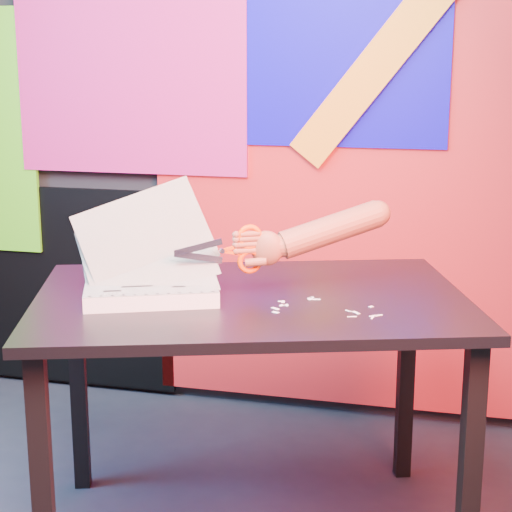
# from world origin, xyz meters

# --- Properties ---
(backdrop) EXTENTS (2.88, 0.05, 2.08)m
(backdrop) POSITION_xyz_m (0.06, 1.46, 0.96)
(backdrop) COLOR red
(backdrop) RESTS_ON ground
(work_table) EXTENTS (1.40, 1.14, 0.75)m
(work_table) POSITION_xyz_m (0.48, 0.51, 0.66)
(work_table) COLOR black
(work_table) RESTS_ON ground
(printout_stack) EXTENTS (0.45, 0.38, 0.34)m
(printout_stack) POSITION_xyz_m (0.21, 0.43, 0.78)
(printout_stack) COLOR white
(printout_stack) RESTS_ON work_table
(scissors) EXTENTS (0.23, 0.13, 0.14)m
(scissors) POSITION_xyz_m (0.46, 0.52, 0.88)
(scissors) COLOR #ABADCB
(scissors) RESTS_ON printout_stack
(hand_forearm) EXTENTS (0.41, 0.25, 0.17)m
(hand_forearm) POSITION_xyz_m (0.65, 0.63, 0.92)
(hand_forearm) COLOR brown
(hand_forearm) RESTS_ON work_table
(paper_clippings) EXTENTS (0.30, 0.18, 0.00)m
(paper_clippings) POSITION_xyz_m (0.68, 0.45, 0.75)
(paper_clippings) COLOR white
(paper_clippings) RESTS_ON work_table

